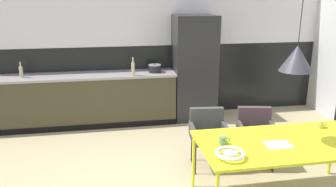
# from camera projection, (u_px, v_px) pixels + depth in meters

# --- Properties ---
(back_wall_splashback_dark) EXTENTS (6.96, 0.12, 1.35)m
(back_wall_splashback_dark) POSITION_uv_depth(u_px,v_px,m) (149.00, 80.00, 6.41)
(back_wall_splashback_dark) COLOR black
(back_wall_splashback_dark) RESTS_ON ground
(back_wall_panel_upper) EXTENTS (6.96, 0.12, 1.35)m
(back_wall_panel_upper) POSITION_uv_depth(u_px,v_px,m) (148.00, 8.00, 6.03)
(back_wall_panel_upper) COLOR silver
(back_wall_panel_upper) RESTS_ON back_wall_splashback_dark
(kitchen_counter) EXTENTS (3.77, 0.63, 0.92)m
(kitchen_counter) POSITION_uv_depth(u_px,v_px,m) (69.00, 100.00, 5.89)
(kitchen_counter) COLOR #3B3723
(kitchen_counter) RESTS_ON ground
(refrigerator_column) EXTENTS (0.76, 0.60, 1.92)m
(refrigerator_column) POSITION_uv_depth(u_px,v_px,m) (194.00, 68.00, 6.13)
(refrigerator_column) COLOR #232326
(refrigerator_column) RESTS_ON ground
(dining_table) EXTENTS (1.91, 0.95, 0.73)m
(dining_table) POSITION_uv_depth(u_px,v_px,m) (286.00, 145.00, 3.60)
(dining_table) COLOR #CDD51E
(dining_table) RESTS_ON ground
(armchair_near_window) EXTENTS (0.56, 0.55, 0.77)m
(armchair_near_window) POSITION_uv_depth(u_px,v_px,m) (256.00, 128.00, 4.52)
(armchair_near_window) COLOR #3F3D3E
(armchair_near_window) RESTS_ON ground
(armchair_by_stool) EXTENTS (0.53, 0.52, 0.78)m
(armchair_by_stool) POSITION_uv_depth(u_px,v_px,m) (208.00, 130.00, 4.48)
(armchair_by_stool) COLOR #3F3D3E
(armchair_by_stool) RESTS_ON ground
(fruit_bowl) EXTENTS (0.29, 0.29, 0.07)m
(fruit_bowl) POSITION_uv_depth(u_px,v_px,m) (230.00, 154.00, 3.21)
(fruit_bowl) COLOR silver
(fruit_bowl) RESTS_ON dining_table
(open_book) EXTENTS (0.27, 0.20, 0.02)m
(open_book) POSITION_uv_depth(u_px,v_px,m) (278.00, 145.00, 3.49)
(open_book) COLOR white
(open_book) RESTS_ON dining_table
(mug_wide_latte) EXTENTS (0.13, 0.09, 0.09)m
(mug_wide_latte) POSITION_uv_depth(u_px,v_px,m) (320.00, 124.00, 3.95)
(mug_wide_latte) COLOR gold
(mug_wide_latte) RESTS_ON dining_table
(mug_glass_clear) EXTENTS (0.12, 0.08, 0.09)m
(mug_glass_clear) POSITION_uv_depth(u_px,v_px,m) (223.00, 141.00, 3.50)
(mug_glass_clear) COLOR #5B8456
(mug_glass_clear) RESTS_ON dining_table
(cooking_pot) EXTENTS (0.23, 0.23, 0.16)m
(cooking_pot) POSITION_uv_depth(u_px,v_px,m) (155.00, 68.00, 5.97)
(cooking_pot) COLOR black
(cooking_pot) RESTS_ON kitchen_counter
(bottle_vinegar_dark) EXTENTS (0.06, 0.06, 0.32)m
(bottle_vinegar_dark) POSITION_uv_depth(u_px,v_px,m) (133.00, 68.00, 5.70)
(bottle_vinegar_dark) COLOR tan
(bottle_vinegar_dark) RESTS_ON kitchen_counter
(bottle_spice_small) EXTENTS (0.06, 0.06, 0.26)m
(bottle_spice_small) POSITION_uv_depth(u_px,v_px,m) (21.00, 72.00, 5.58)
(bottle_spice_small) COLOR tan
(bottle_spice_small) RESTS_ON kitchen_counter
(pendant_lamp_over_table_near) EXTENTS (0.33, 0.33, 1.14)m
(pendant_lamp_over_table_near) POSITION_uv_depth(u_px,v_px,m) (297.00, 58.00, 3.31)
(pendant_lamp_over_table_near) COLOR black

